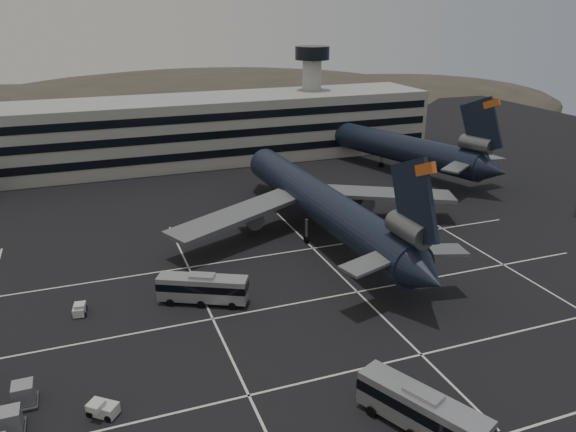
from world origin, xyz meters
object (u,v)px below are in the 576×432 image
object	(u,v)px
trijet_main	(322,203)
bus_near	(422,410)
tug_a	(79,309)
bus_far	(203,288)

from	to	relation	value
trijet_main	bus_near	size ratio (longest dim) A/B	5.08
trijet_main	bus_near	distance (m)	42.17
trijet_main	tug_a	world-z (taller)	trijet_main
trijet_main	tug_a	xyz separation A→B (m)	(-34.88, -11.55, -4.60)
tug_a	bus_near	bearing A→B (deg)	-40.90
trijet_main	tug_a	distance (m)	37.03
bus_near	tug_a	bearing A→B (deg)	106.03
trijet_main	tug_a	bearing A→B (deg)	-163.93
trijet_main	bus_far	distance (m)	25.54
bus_near	bus_far	xyz separation A→B (m)	(-12.03, 27.16, -0.16)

